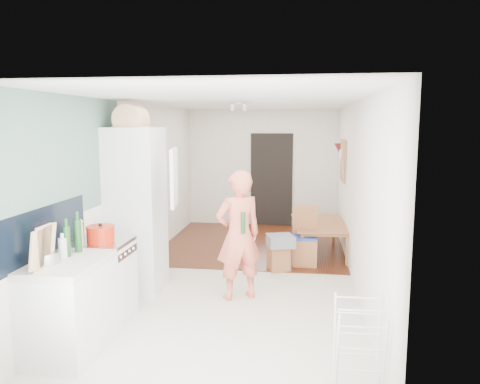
% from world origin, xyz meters
% --- Properties ---
extents(room_shell, '(3.20, 7.00, 2.50)m').
position_xyz_m(room_shell, '(0.00, 0.00, 1.25)').
color(room_shell, silver).
rests_on(room_shell, ground).
extents(floor, '(3.20, 7.00, 0.01)m').
position_xyz_m(floor, '(0.00, 0.00, 0.00)').
color(floor, beige).
rests_on(floor, ground).
extents(wood_floor_overlay, '(3.20, 3.30, 0.01)m').
position_xyz_m(wood_floor_overlay, '(0.00, 1.85, 0.01)').
color(wood_floor_overlay, '#4F250E').
rests_on(wood_floor_overlay, room_shell).
extents(sage_wall_panel, '(0.02, 3.00, 1.30)m').
position_xyz_m(sage_wall_panel, '(-1.59, -2.00, 1.85)').
color(sage_wall_panel, slate).
rests_on(sage_wall_panel, room_shell).
extents(tile_splashback, '(0.02, 1.90, 0.50)m').
position_xyz_m(tile_splashback, '(-1.59, -2.55, 1.15)').
color(tile_splashback, black).
rests_on(tile_splashback, room_shell).
extents(doorway_recess, '(0.90, 0.04, 2.00)m').
position_xyz_m(doorway_recess, '(0.20, 3.48, 1.00)').
color(doorway_recess, black).
rests_on(doorway_recess, room_shell).
extents(base_cabinet, '(0.60, 0.90, 0.86)m').
position_xyz_m(base_cabinet, '(-1.30, -2.55, 0.43)').
color(base_cabinet, silver).
rests_on(base_cabinet, room_shell).
extents(worktop, '(0.62, 0.92, 0.06)m').
position_xyz_m(worktop, '(-1.30, -2.55, 0.89)').
color(worktop, beige).
rests_on(worktop, room_shell).
extents(range_cooker, '(0.60, 0.60, 0.88)m').
position_xyz_m(range_cooker, '(-1.30, -1.80, 0.44)').
color(range_cooker, silver).
rests_on(range_cooker, room_shell).
extents(cooker_top, '(0.60, 0.60, 0.04)m').
position_xyz_m(cooker_top, '(-1.30, -1.80, 0.90)').
color(cooker_top, '#BDBDC0').
rests_on(cooker_top, room_shell).
extents(fridge_housing, '(0.66, 0.66, 2.15)m').
position_xyz_m(fridge_housing, '(-1.27, -0.78, 1.07)').
color(fridge_housing, silver).
rests_on(fridge_housing, room_shell).
extents(fridge_door, '(0.14, 0.56, 0.70)m').
position_xyz_m(fridge_door, '(-0.66, -1.08, 1.55)').
color(fridge_door, silver).
rests_on(fridge_door, room_shell).
extents(fridge_interior, '(0.02, 0.52, 0.66)m').
position_xyz_m(fridge_interior, '(-0.96, -0.78, 1.55)').
color(fridge_interior, white).
rests_on(fridge_interior, room_shell).
extents(pinboard, '(0.03, 0.90, 0.70)m').
position_xyz_m(pinboard, '(1.58, 1.90, 1.55)').
color(pinboard, tan).
rests_on(pinboard, room_shell).
extents(pinboard_frame, '(0.00, 0.94, 0.74)m').
position_xyz_m(pinboard_frame, '(1.57, 1.90, 1.55)').
color(pinboard_frame, '#915F33').
rests_on(pinboard_frame, room_shell).
extents(wall_sconce, '(0.18, 0.18, 0.16)m').
position_xyz_m(wall_sconce, '(1.54, 2.55, 1.75)').
color(wall_sconce, maroon).
rests_on(wall_sconce, room_shell).
extents(person, '(0.84, 0.75, 1.93)m').
position_xyz_m(person, '(0.10, -0.90, 0.96)').
color(person, '#EB6C53').
rests_on(person, floor).
extents(dining_table, '(0.84, 1.37, 0.46)m').
position_xyz_m(dining_table, '(1.20, 1.32, 0.23)').
color(dining_table, '#915F33').
rests_on(dining_table, floor).
extents(dining_chair, '(0.38, 0.38, 0.91)m').
position_xyz_m(dining_chair, '(0.92, 0.63, 0.46)').
color(dining_chair, '#915F33').
rests_on(dining_chair, floor).
extents(stool, '(0.37, 0.37, 0.37)m').
position_xyz_m(stool, '(0.54, 0.31, 0.19)').
color(stool, '#915F33').
rests_on(stool, floor).
extents(grey_drape, '(0.47, 0.47, 0.17)m').
position_xyz_m(grey_drape, '(0.57, 0.30, 0.46)').
color(grey_drape, slate).
rests_on(grey_drape, stool).
extents(drying_rack, '(0.39, 0.36, 0.76)m').
position_xyz_m(drying_rack, '(1.38, -2.80, 0.38)').
color(drying_rack, silver).
rests_on(drying_rack, floor).
extents(bread_bin, '(0.39, 0.37, 0.20)m').
position_xyz_m(bread_bin, '(-1.26, -0.86, 2.25)').
color(bread_bin, tan).
rests_on(bread_bin, fridge_housing).
extents(red_casserole, '(0.31, 0.31, 0.18)m').
position_xyz_m(red_casserole, '(-1.28, -1.84, 1.01)').
color(red_casserole, red).
rests_on(red_casserole, cooker_top).
extents(steel_pan, '(0.26, 0.26, 0.11)m').
position_xyz_m(steel_pan, '(-1.42, -2.68, 0.97)').
color(steel_pan, '#BDBDC0').
rests_on(steel_pan, worktop).
extents(held_bottle, '(0.06, 0.06, 0.26)m').
position_xyz_m(held_bottle, '(0.18, -1.07, 1.01)').
color(held_bottle, '#16441C').
rests_on(held_bottle, person).
extents(bottle_a, '(0.09, 0.09, 0.33)m').
position_xyz_m(bottle_a, '(-1.33, -2.25, 1.08)').
color(bottle_a, '#16441C').
rests_on(bottle_a, worktop).
extents(bottle_b, '(0.09, 0.09, 0.30)m').
position_xyz_m(bottle_b, '(-1.35, -2.42, 1.07)').
color(bottle_b, '#16441C').
rests_on(bottle_b, worktop).
extents(bottle_c, '(0.10, 0.10, 0.20)m').
position_xyz_m(bottle_c, '(-1.37, -2.48, 1.02)').
color(bottle_c, beige).
rests_on(bottle_c, worktop).
extents(pepper_mill_front, '(0.07, 0.07, 0.22)m').
position_xyz_m(pepper_mill_front, '(-1.42, -2.02, 1.03)').
color(pepper_mill_front, tan).
rests_on(pepper_mill_front, worktop).
extents(pepper_mill_back, '(0.06, 0.06, 0.21)m').
position_xyz_m(pepper_mill_back, '(-1.41, -2.06, 1.03)').
color(pepper_mill_back, tan).
rests_on(pepper_mill_back, worktop).
extents(chopping_boards, '(0.07, 0.29, 0.39)m').
position_xyz_m(chopping_boards, '(-1.37, -2.81, 1.12)').
color(chopping_boards, tan).
rests_on(chopping_boards, worktop).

